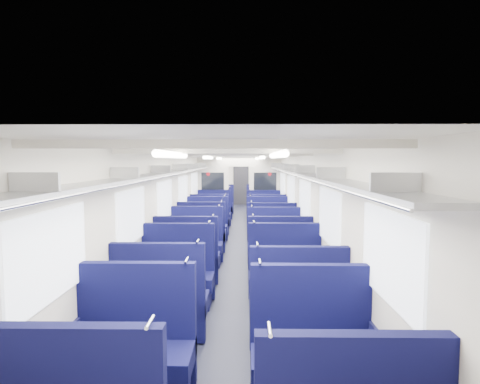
# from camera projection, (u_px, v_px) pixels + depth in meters

# --- Properties ---
(floor) EXTENTS (2.80, 18.00, 0.01)m
(floor) POSITION_uv_depth(u_px,v_px,m) (237.00, 241.00, 10.80)
(floor) COLOR black
(floor) RESTS_ON ground
(ceiling) EXTENTS (2.80, 18.00, 0.01)m
(ceiling) POSITION_uv_depth(u_px,v_px,m) (237.00, 155.00, 10.61)
(ceiling) COLOR white
(ceiling) RESTS_ON wall_left
(wall_left) EXTENTS (0.02, 18.00, 2.35)m
(wall_left) POSITION_uv_depth(u_px,v_px,m) (186.00, 198.00, 10.72)
(wall_left) COLOR beige
(wall_left) RESTS_ON floor
(dado_left) EXTENTS (0.03, 17.90, 0.70)m
(dado_left) POSITION_uv_depth(u_px,v_px,m) (187.00, 228.00, 10.79)
(dado_left) COLOR #0F1035
(dado_left) RESTS_ON floor
(wall_right) EXTENTS (0.02, 18.00, 2.35)m
(wall_right) POSITION_uv_depth(u_px,v_px,m) (289.00, 198.00, 10.68)
(wall_right) COLOR beige
(wall_right) RESTS_ON floor
(dado_right) EXTENTS (0.03, 17.90, 0.70)m
(dado_right) POSITION_uv_depth(u_px,v_px,m) (288.00, 228.00, 10.75)
(dado_right) COLOR #0F1035
(dado_right) RESTS_ON floor
(wall_far) EXTENTS (2.80, 0.02, 2.35)m
(wall_far) POSITION_uv_depth(u_px,v_px,m) (241.00, 181.00, 19.67)
(wall_far) COLOR beige
(wall_far) RESTS_ON floor
(luggage_rack_left) EXTENTS (0.36, 17.40, 0.18)m
(luggage_rack_left) POSITION_uv_depth(u_px,v_px,m) (193.00, 169.00, 10.66)
(luggage_rack_left) COLOR #B2B5BA
(luggage_rack_left) RESTS_ON wall_left
(luggage_rack_right) EXTENTS (0.36, 17.40, 0.18)m
(luggage_rack_right) POSITION_uv_depth(u_px,v_px,m) (282.00, 169.00, 10.62)
(luggage_rack_right) COLOR #B2B5BA
(luggage_rack_right) RESTS_ON wall_right
(windows) EXTENTS (2.78, 15.60, 0.75)m
(windows) POSITION_uv_depth(u_px,v_px,m) (237.00, 191.00, 10.23)
(windows) COLOR white
(windows) RESTS_ON wall_left
(ceiling_fittings) EXTENTS (2.70, 16.06, 0.11)m
(ceiling_fittings) POSITION_uv_depth(u_px,v_px,m) (237.00, 157.00, 10.35)
(ceiling_fittings) COLOR beige
(ceiling_fittings) RESTS_ON ceiling
(end_door) EXTENTS (0.75, 0.06, 2.00)m
(end_door) POSITION_uv_depth(u_px,v_px,m) (241.00, 185.00, 19.63)
(end_door) COLOR black
(end_door) RESTS_ON floor
(bulkhead) EXTENTS (2.80, 0.10, 2.35)m
(bulkhead) POSITION_uv_depth(u_px,v_px,m) (239.00, 189.00, 13.21)
(bulkhead) COLOR beige
(bulkhead) RESTS_ON floor
(seat_2) EXTENTS (1.13, 0.62, 1.26)m
(seat_2) POSITION_uv_depth(u_px,v_px,m) (134.00, 354.00, 3.69)
(seat_2) COLOR #0D0E3F
(seat_2) RESTS_ON floor
(seat_3) EXTENTS (1.13, 0.62, 1.26)m
(seat_3) POSITION_uv_depth(u_px,v_px,m) (312.00, 358.00, 3.61)
(seat_3) COLOR #0D0E3F
(seat_3) RESTS_ON floor
(seat_4) EXTENTS (1.13, 0.62, 1.26)m
(seat_4) POSITION_uv_depth(u_px,v_px,m) (161.00, 307.00, 4.89)
(seat_4) COLOR #0D0E3F
(seat_4) RESTS_ON floor
(seat_5) EXTENTS (1.13, 0.62, 1.26)m
(seat_5) POSITION_uv_depth(u_px,v_px,m) (297.00, 313.00, 4.70)
(seat_5) COLOR #0D0E3F
(seat_5) RESTS_ON floor
(seat_6) EXTENTS (1.13, 0.62, 1.26)m
(seat_6) POSITION_uv_depth(u_px,v_px,m) (177.00, 279.00, 6.04)
(seat_6) COLOR #0D0E3F
(seat_6) RESTS_ON floor
(seat_7) EXTENTS (1.13, 0.62, 1.26)m
(seat_7) POSITION_uv_depth(u_px,v_px,m) (285.00, 278.00, 6.06)
(seat_7) COLOR #0D0E3F
(seat_7) RESTS_ON floor
(seat_8) EXTENTS (1.13, 0.62, 1.26)m
(seat_8) POSITION_uv_depth(u_px,v_px,m) (188.00, 261.00, 7.11)
(seat_8) COLOR #0D0E3F
(seat_8) RESTS_ON floor
(seat_9) EXTENTS (1.13, 0.62, 1.26)m
(seat_9) POSITION_uv_depth(u_px,v_px,m) (279.00, 261.00, 7.10)
(seat_9) COLOR #0D0E3F
(seat_9) RESTS_ON floor
(seat_10) EXTENTS (1.13, 0.62, 1.26)m
(seat_10) POSITION_uv_depth(u_px,v_px,m) (196.00, 246.00, 8.32)
(seat_10) COLOR #0D0E3F
(seat_10) RESTS_ON floor
(seat_11) EXTENTS (1.13, 0.62, 1.26)m
(seat_11) POSITION_uv_depth(u_px,v_px,m) (275.00, 248.00, 8.16)
(seat_11) COLOR #0D0E3F
(seat_11) RESTS_ON floor
(seat_12) EXTENTS (1.13, 0.62, 1.26)m
(seat_12) POSITION_uv_depth(u_px,v_px,m) (202.00, 236.00, 9.50)
(seat_12) COLOR #0D0E3F
(seat_12) RESTS_ON floor
(seat_13) EXTENTS (1.13, 0.62, 1.26)m
(seat_13) POSITION_uv_depth(u_px,v_px,m) (271.00, 237.00, 9.31)
(seat_13) COLOR #0D0E3F
(seat_13) RESTS_ON floor
(seat_14) EXTENTS (1.13, 0.62, 1.26)m
(seat_14) POSITION_uv_depth(u_px,v_px,m) (207.00, 228.00, 10.60)
(seat_14) COLOR #0D0E3F
(seat_14) RESTS_ON floor
(seat_15) EXTENTS (1.13, 0.62, 1.26)m
(seat_15) POSITION_uv_depth(u_px,v_px,m) (268.00, 228.00, 10.64)
(seat_15) COLOR #0D0E3F
(seat_15) RESTS_ON floor
(seat_16) EXTENTS (1.13, 0.62, 1.26)m
(seat_16) POSITION_uv_depth(u_px,v_px,m) (210.00, 222.00, 11.64)
(seat_16) COLOR #0D0E3F
(seat_16) RESTS_ON floor
(seat_17) EXTENTS (1.13, 0.62, 1.26)m
(seat_17) POSITION_uv_depth(u_px,v_px,m) (266.00, 222.00, 11.55)
(seat_17) COLOR #0D0E3F
(seat_17) RESTS_ON floor
(seat_18) EXTENTS (1.13, 0.62, 1.26)m
(seat_18) POSITION_uv_depth(u_px,v_px,m) (214.00, 216.00, 12.96)
(seat_18) COLOR #0D0E3F
(seat_18) RESTS_ON floor
(seat_19) EXTENTS (1.13, 0.62, 1.26)m
(seat_19) POSITION_uv_depth(u_px,v_px,m) (264.00, 216.00, 12.85)
(seat_19) COLOR #0D0E3F
(seat_19) RESTS_ON floor
(seat_20) EXTENTS (1.13, 0.62, 1.26)m
(seat_20) POSITION_uv_depth(u_px,v_px,m) (217.00, 209.00, 14.78)
(seat_20) COLOR #0D0E3F
(seat_20) RESTS_ON floor
(seat_21) EXTENTS (1.13, 0.62, 1.26)m
(seat_21) POSITION_uv_depth(u_px,v_px,m) (262.00, 209.00, 14.82)
(seat_21) COLOR #0D0E3F
(seat_21) RESTS_ON floor
(seat_22) EXTENTS (1.13, 0.62, 1.26)m
(seat_22) POSITION_uv_depth(u_px,v_px,m) (220.00, 205.00, 15.94)
(seat_22) COLOR #0D0E3F
(seat_22) RESTS_ON floor
(seat_23) EXTENTS (1.13, 0.62, 1.26)m
(seat_23) POSITION_uv_depth(u_px,v_px,m) (260.00, 205.00, 15.94)
(seat_23) COLOR #0D0E3F
(seat_23) RESTS_ON floor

